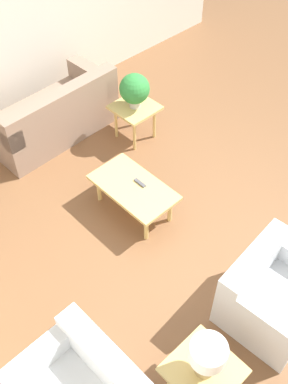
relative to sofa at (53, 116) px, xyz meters
The scene contains 10 objects.
ground_plane 2.28m from the sofa, behind, with size 14.00×14.00×0.00m, color brown.
wall_right 1.35m from the sofa, 20.30° to the right, with size 0.12×7.20×2.70m.
sofa is the anchor object (origin of this frame).
armchair 3.60m from the sofa, behind, with size 0.85×0.98×0.72m.
coffee_table 1.75m from the sofa, behind, with size 0.99×0.56×0.40m.
side_table_plant 1.11m from the sofa, 136.21° to the right, with size 0.54×0.54×0.51m.
side_table_lamp 3.84m from the sofa, 162.33° to the left, with size 0.54×0.54×0.51m.
potted_plant 1.19m from the sofa, 136.21° to the right, with size 0.39×0.39×0.46m.
table_lamp 3.87m from the sofa, 162.33° to the left, with size 0.29×0.29×0.40m.
remote_control 1.77m from the sofa, behind, with size 0.16×0.04×0.02m.
Camera 1 is at (-2.07, 2.74, 4.04)m, focal length 42.00 mm.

